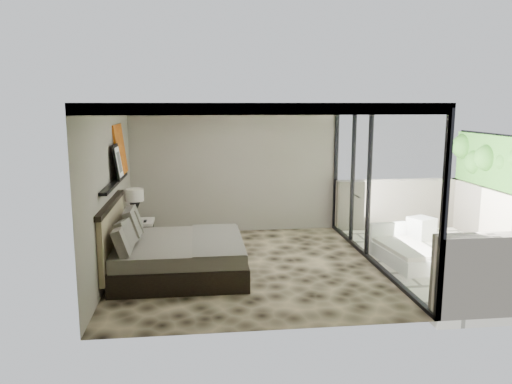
{
  "coord_description": "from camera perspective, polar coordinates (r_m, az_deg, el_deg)",
  "views": [
    {
      "loc": [
        -0.82,
        -8.26,
        2.79
      ],
      "look_at": [
        0.21,
        0.4,
        1.24
      ],
      "focal_mm": 35.0,
      "sensor_mm": 36.0,
      "label": 1
    }
  ],
  "objects": [
    {
      "name": "left_wall",
      "position": [
        8.5,
        -16.31,
        0.25
      ],
      "size": [
        0.02,
        5.0,
        2.8
      ],
      "primitive_type": "cube",
      "color": "gray",
      "rests_on": "floor"
    },
    {
      "name": "table_lamp",
      "position": [
        10.0,
        -13.68,
        -0.95
      ],
      "size": [
        0.35,
        0.35,
        0.64
      ],
      "color": "black",
      "rests_on": "nightstand"
    },
    {
      "name": "nightstand",
      "position": [
        10.15,
        -13.19,
        -4.47
      ],
      "size": [
        0.68,
        0.68,
        0.57
      ],
      "primitive_type": "cube",
      "rotation": [
        0.0,
        0.0,
        -0.22
      ],
      "color": "black",
      "rests_on": "floor"
    },
    {
      "name": "glass_wall",
      "position": [
        8.92,
        13.44,
        0.83
      ],
      "size": [
        0.08,
        5.0,
        2.8
      ],
      "primitive_type": "cube",
      "color": "white",
      "rests_on": "floor"
    },
    {
      "name": "picture_ledge",
      "position": [
        8.57,
        -15.84,
        1.03
      ],
      "size": [
        0.12,
        2.2,
        0.05
      ],
      "primitive_type": "cube",
      "color": "black",
      "rests_on": "left_wall"
    },
    {
      "name": "floor",
      "position": [
        8.76,
        -1.07,
        -8.51
      ],
      "size": [
        5.0,
        5.0,
        0.0
      ],
      "primitive_type": "plane",
      "color": "black",
      "rests_on": "ground"
    },
    {
      "name": "back_wall",
      "position": [
        10.87,
        -2.41,
        2.72
      ],
      "size": [
        4.5,
        0.02,
        2.8
      ],
      "primitive_type": "cube",
      "color": "gray",
      "rests_on": "floor"
    },
    {
      "name": "lounger",
      "position": [
        9.29,
        16.61,
        -6.68
      ],
      "size": [
        0.88,
        1.54,
        0.58
      ],
      "rotation": [
        0.0,
        0.0,
        0.1
      ],
      "color": "white",
      "rests_on": "terrace_slab"
    },
    {
      "name": "terrace_slab",
      "position": [
        9.86,
        21.36,
        -7.44
      ],
      "size": [
        3.0,
        5.0,
        0.12
      ],
      "primitive_type": "cube",
      "color": "beige",
      "rests_on": "ground"
    },
    {
      "name": "bed",
      "position": [
        8.36,
        -9.41,
        -7.02
      ],
      "size": [
        2.17,
        2.1,
        1.2
      ],
      "color": "black",
      "rests_on": "floor"
    },
    {
      "name": "framed_print",
      "position": [
        8.69,
        -15.51,
        3.33
      ],
      "size": [
        0.11,
        0.5,
        0.6
      ],
      "primitive_type": "cube",
      "rotation": [
        0.0,
        -0.14,
        0.0
      ],
      "color": "black",
      "rests_on": "picture_ledge"
    },
    {
      "name": "ceiling",
      "position": [
        8.3,
        -1.13,
        10.07
      ],
      "size": [
        4.5,
        5.0,
        0.02
      ],
      "primitive_type": "cube",
      "color": "silver",
      "rests_on": "back_wall"
    },
    {
      "name": "ottoman",
      "position": [
        11.02,
        18.36,
        -3.92
      ],
      "size": [
        0.58,
        0.58,
        0.45
      ],
      "primitive_type": "cube",
      "rotation": [
        0.0,
        0.0,
        0.39
      ],
      "color": "silver",
      "rests_on": "terrace_slab"
    },
    {
      "name": "abstract_canvas",
      "position": [
        9.34,
        -15.28,
        4.71
      ],
      "size": [
        0.13,
        0.9,
        0.9
      ],
      "primitive_type": "cube",
      "rotation": [
        0.0,
        -0.1,
        0.0
      ],
      "color": "#B7120F",
      "rests_on": "picture_ledge"
    }
  ]
}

